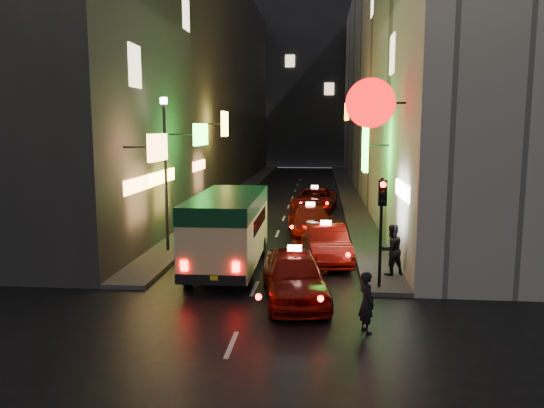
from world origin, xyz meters
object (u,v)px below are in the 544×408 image
(pedestrian_crossing, at_px, (367,298))
(traffic_light, at_px, (382,209))
(taxi_near, at_px, (294,272))
(lamp_post, at_px, (165,164))
(minibus, at_px, (228,223))

(pedestrian_crossing, relative_size, traffic_light, 0.52)
(taxi_near, distance_m, pedestrian_crossing, 3.07)
(pedestrian_crossing, xyz_separation_m, lamp_post, (-7.50, 7.90, 2.82))
(taxi_near, relative_size, traffic_light, 1.69)
(traffic_light, height_order, lamp_post, lamp_post)
(taxi_near, xyz_separation_m, traffic_light, (2.66, 1.01, 1.79))
(minibus, height_order, pedestrian_crossing, minibus)
(pedestrian_crossing, height_order, lamp_post, lamp_post)
(pedestrian_crossing, bearing_deg, minibus, 17.39)
(minibus, distance_m, traffic_light, 5.76)
(taxi_near, bearing_deg, traffic_light, 20.78)
(minibus, height_order, lamp_post, lamp_post)
(taxi_near, distance_m, lamp_post, 8.33)
(pedestrian_crossing, distance_m, traffic_light, 3.88)
(pedestrian_crossing, relative_size, lamp_post, 0.29)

